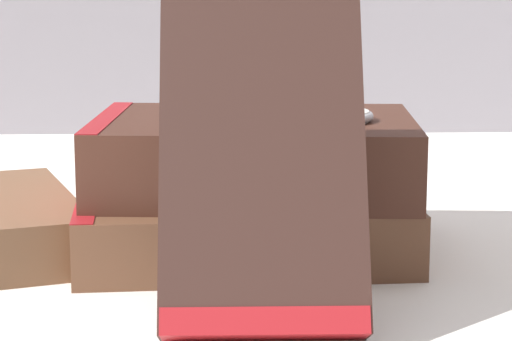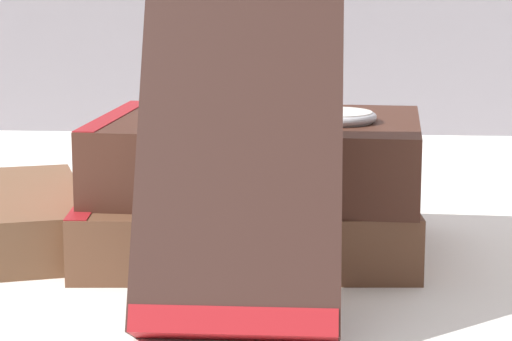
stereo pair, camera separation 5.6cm
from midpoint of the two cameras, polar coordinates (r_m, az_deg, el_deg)
name	(u,v)px [view 1 (the left image)]	position (r m, az deg, el deg)	size (l,w,h in m)	color
ground_plane	(258,282)	(0.57, -2.76, -5.99)	(3.00, 3.00, 0.00)	white
book_flat_bottom	(232,223)	(0.62, -3.87, -2.83)	(0.20, 0.15, 0.04)	brown
book_flat_top	(245,155)	(0.62, -3.19, 0.81)	(0.19, 0.14, 0.04)	#422319
book_leaning_front	(266,164)	(0.49, -2.79, 0.34)	(0.09, 0.10, 0.16)	#331E19
pocket_watch	(332,116)	(0.60, 1.44, 2.93)	(0.05, 0.05, 0.01)	silver
reading_glasses	(159,197)	(0.76, -7.29, -1.45)	(0.10, 0.05, 0.00)	#ADADB2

